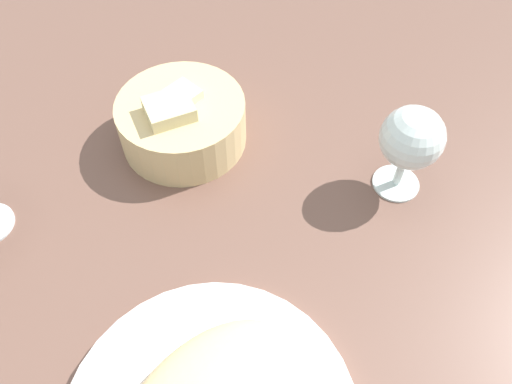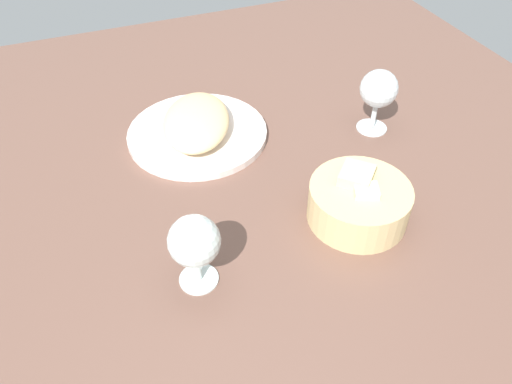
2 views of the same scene
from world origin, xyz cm
name	(u,v)px [view 1 (image 1 of 2)]	position (x,y,z in cm)	size (l,w,h in cm)	color
ground_plane	(193,265)	(0.00, 0.00, -1.00)	(140.00, 140.00, 2.00)	brown
bread_basket	(182,122)	(16.16, 8.88, 3.46)	(16.27, 16.27, 8.26)	#D3B77F
wine_glass_near	(411,140)	(18.95, -18.90, 8.00)	(7.34, 7.34, 12.12)	silver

